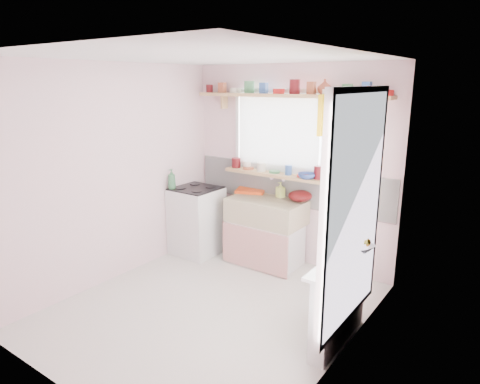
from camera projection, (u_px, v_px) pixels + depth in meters
The scene contains 19 objects.
room at pixel (311, 173), 4.41m from camera, with size 3.20×3.20×3.20m.
sink_unit at pixel (266, 231), 5.45m from camera, with size 0.95×0.65×1.11m.
cooker at pixel (197, 220), 5.78m from camera, with size 0.58×0.58×0.93m.
radiator_ledge at pixel (339, 301), 3.78m from camera, with size 0.22×0.95×0.78m.
windowsill at pixel (274, 174), 5.42m from camera, with size 1.40×0.22×0.04m, color tan.
pine_shelf at pixel (286, 96), 5.08m from camera, with size 2.52×0.24×0.04m, color tan.
shelf_crockery at pixel (283, 89), 5.08m from camera, with size 2.47×0.11×0.12m.
sill_crockery at pixel (273, 168), 5.41m from camera, with size 1.35×0.11×0.12m.
dish_tray at pixel (251, 191), 5.71m from camera, with size 0.38×0.28×0.04m, color #F34B15.
colander at pixel (300, 196), 5.26m from camera, with size 0.30×0.30×0.13m, color #570F10.
jade_plant at pixel (351, 220), 3.99m from camera, with size 0.45×0.39×0.51m, color #2B6026.
fruit_bowl at pixel (358, 248), 3.91m from camera, with size 0.27×0.27×0.07m, color white.
herb_pot at pixel (351, 247), 3.75m from camera, with size 0.10×0.07×0.20m, color #2A6A2C.
soap_bottle_sink at pixel (280, 190), 5.43m from camera, with size 0.09×0.09×0.20m, color #C0CE5B.
sill_cup at pixel (247, 165), 5.68m from camera, with size 0.12×0.12×0.09m, color white.
sill_bowl at pixel (307, 176), 5.09m from camera, with size 0.21×0.21×0.07m, color #314DA0.
shelf_vase at pixel (325, 87), 4.84m from camera, with size 0.16×0.16×0.17m, color #A34A32.
cooker_bottle at pixel (172, 179), 5.58m from camera, with size 0.10×0.10×0.26m, color #3B764A.
fruit at pixel (360, 242), 3.90m from camera, with size 0.20×0.14×0.10m.
Camera 1 is at (2.57, -3.09, 2.29)m, focal length 32.00 mm.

